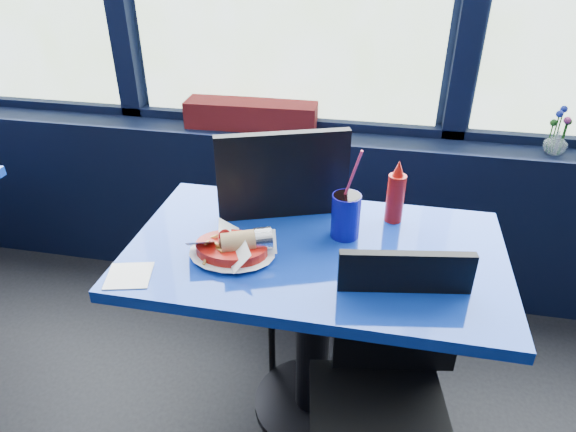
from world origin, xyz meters
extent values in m
cube|color=black|center=(0.00, 2.87, 0.40)|extent=(5.00, 0.26, 0.80)
cube|color=black|center=(0.00, 2.95, 0.81)|extent=(4.80, 0.08, 0.06)
cylinder|color=black|center=(0.30, 2.00, 0.01)|extent=(0.44, 0.44, 0.03)
cylinder|color=black|center=(0.30, 2.00, 0.34)|extent=(0.12, 0.12, 0.68)
cube|color=#0D2E99|center=(0.30, 2.00, 0.73)|extent=(1.20, 0.70, 0.04)
cube|color=black|center=(0.55, 1.65, 0.42)|extent=(0.46, 0.46, 0.04)
cube|color=black|center=(0.58, 1.84, 0.66)|extent=(0.38, 0.09, 0.43)
cylinder|color=black|center=(0.35, 1.79, 0.20)|extent=(0.02, 0.02, 0.41)
cylinder|color=black|center=(0.69, 1.85, 0.20)|extent=(0.02, 0.02, 0.41)
cube|color=black|center=(0.23, 2.40, 0.51)|extent=(0.62, 0.62, 0.05)
cube|color=black|center=(0.15, 2.19, 0.80)|extent=(0.44, 0.19, 0.52)
cylinder|color=black|center=(0.35, 2.66, 0.25)|extent=(0.03, 0.03, 0.49)
cylinder|color=black|center=(0.50, 2.28, 0.25)|extent=(0.03, 0.03, 0.49)
cylinder|color=black|center=(-0.03, 2.52, 0.25)|extent=(0.03, 0.03, 0.49)
cylinder|color=black|center=(0.11, 2.14, 0.25)|extent=(0.03, 0.03, 0.49)
cube|color=maroon|center=(-0.15, 2.88, 0.86)|extent=(0.62, 0.18, 0.12)
imported|color=silver|center=(1.19, 2.84, 0.85)|extent=(0.13, 0.13, 0.10)
cylinder|color=#1E5919|center=(1.17, 2.84, 0.88)|extent=(0.01, 0.01, 0.16)
sphere|color=#1B2A9E|center=(1.17, 2.84, 0.97)|extent=(0.03, 0.03, 0.03)
cylinder|color=#1E5919|center=(1.20, 2.83, 0.87)|extent=(0.01, 0.01, 0.14)
sphere|color=#CF3C8E|center=(1.20, 2.83, 0.95)|extent=(0.03, 0.03, 0.03)
cylinder|color=#1E5919|center=(1.19, 2.85, 0.89)|extent=(0.01, 0.01, 0.17)
sphere|color=#1B2A9E|center=(1.19, 2.85, 0.99)|extent=(0.03, 0.03, 0.03)
cylinder|color=#1E5919|center=(1.16, 2.85, 0.86)|extent=(0.01, 0.01, 0.12)
sphere|color=#1E5919|center=(1.16, 2.85, 0.93)|extent=(0.03, 0.03, 0.03)
cylinder|color=#1E5919|center=(1.21, 2.84, 0.86)|extent=(0.01, 0.01, 0.13)
sphere|color=#1E5919|center=(1.21, 2.84, 0.94)|extent=(0.03, 0.03, 0.03)
cylinder|color=#B3130B|center=(0.05, 1.90, 0.77)|extent=(0.24, 0.24, 0.04)
cylinder|color=white|center=(0.05, 1.90, 0.76)|extent=(0.23, 0.23, 0.00)
cylinder|color=white|center=(0.14, 1.94, 0.80)|extent=(0.08, 0.09, 0.08)
sphere|color=#52301C|center=(0.04, 1.89, 0.81)|extent=(0.05, 0.05, 0.05)
cylinder|color=red|center=(0.03, 1.90, 0.83)|extent=(0.05, 0.05, 0.01)
cylinder|color=#B3130B|center=(0.54, 2.23, 0.84)|extent=(0.06, 0.06, 0.17)
cone|color=#B3130B|center=(0.54, 2.23, 0.95)|extent=(0.04, 0.04, 0.06)
cylinder|color=#0F0C87|center=(0.38, 2.09, 0.83)|extent=(0.10, 0.10, 0.15)
cylinder|color=black|center=(0.38, 2.09, 0.90)|extent=(0.09, 0.09, 0.01)
cylinder|color=#FE3560|center=(0.39, 2.09, 0.97)|extent=(0.07, 0.05, 0.21)
cube|color=white|center=(-0.22, 1.74, 0.75)|extent=(0.16, 0.16, 0.00)
camera|label=1|loc=(0.49, 0.64, 1.68)|focal=32.00mm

